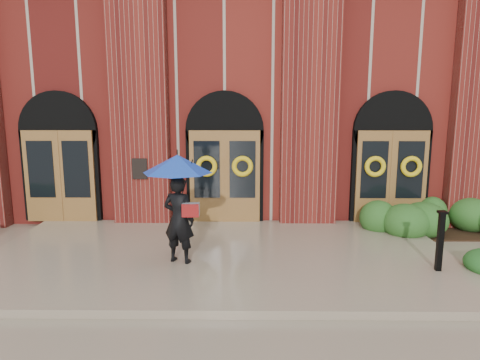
{
  "coord_description": "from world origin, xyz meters",
  "views": [
    {
      "loc": [
        0.53,
        -8.72,
        3.33
      ],
      "look_at": [
        0.43,
        1.0,
        1.61
      ],
      "focal_mm": 32.0,
      "sensor_mm": 36.0,
      "label": 1
    }
  ],
  "objects": [
    {
      "name": "metal_post",
      "position": [
        4.3,
        -0.8,
        0.77
      ],
      "size": [
        0.16,
        0.16,
        1.19
      ],
      "rotation": [
        0.0,
        0.0,
        -0.02
      ],
      "color": "black",
      "rests_on": "landing"
    },
    {
      "name": "church_building",
      "position": [
        0.0,
        8.78,
        3.5
      ],
      "size": [
        16.2,
        12.53,
        7.0
      ],
      "color": "maroon",
      "rests_on": "ground"
    },
    {
      "name": "ground",
      "position": [
        0.0,
        0.0,
        0.0
      ],
      "size": [
        90.0,
        90.0,
        0.0
      ],
      "primitive_type": "plane",
      "color": "gray",
      "rests_on": "ground"
    },
    {
      "name": "hedge_wall_right",
      "position": [
        5.53,
        2.2,
        0.42
      ],
      "size": [
        3.28,
        1.31,
        0.84
      ],
      "primitive_type": "ellipsoid",
      "color": "#26531D",
      "rests_on": "ground"
    },
    {
      "name": "man_with_umbrella",
      "position": [
        -0.78,
        -0.38,
        1.7
      ],
      "size": [
        1.74,
        1.74,
        2.21
      ],
      "rotation": [
        0.0,
        0.0,
        2.84
      ],
      "color": "black",
      "rests_on": "landing"
    },
    {
      "name": "landing",
      "position": [
        0.0,
        0.15,
        0.07
      ],
      "size": [
        10.0,
        5.3,
        0.15
      ],
      "primitive_type": "cube",
      "color": "gray",
      "rests_on": "ground"
    }
  ]
}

